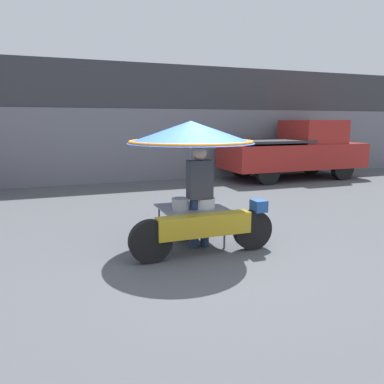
% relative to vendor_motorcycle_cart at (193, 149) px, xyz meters
% --- Properties ---
extents(ground_plane, '(36.00, 36.00, 0.00)m').
position_rel_vendor_motorcycle_cart_xyz_m(ground_plane, '(-0.01, -0.55, -1.57)').
color(ground_plane, '#4C4F54').
extents(shopfront_building, '(28.00, 2.06, 3.86)m').
position_rel_vendor_motorcycle_cart_xyz_m(shopfront_building, '(-0.01, 7.85, 0.35)').
color(shopfront_building, '#38383D').
rests_on(shopfront_building, ground).
extents(vendor_motorcycle_cart, '(2.27, 2.00, 2.00)m').
position_rel_vendor_motorcycle_cart_xyz_m(vendor_motorcycle_cart, '(0.00, 0.00, 0.00)').
color(vendor_motorcycle_cart, black).
rests_on(vendor_motorcycle_cart, ground).
extents(vendor_person, '(0.38, 0.22, 1.61)m').
position_rel_vendor_motorcycle_cart_xyz_m(vendor_person, '(0.08, -0.11, -0.66)').
color(vendor_person, navy).
rests_on(vendor_person, ground).
extents(pickup_truck, '(4.97, 1.96, 2.03)m').
position_rel_vendor_motorcycle_cart_xyz_m(pickup_truck, '(5.93, 5.56, -0.58)').
color(pickup_truck, black).
rests_on(pickup_truck, ground).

